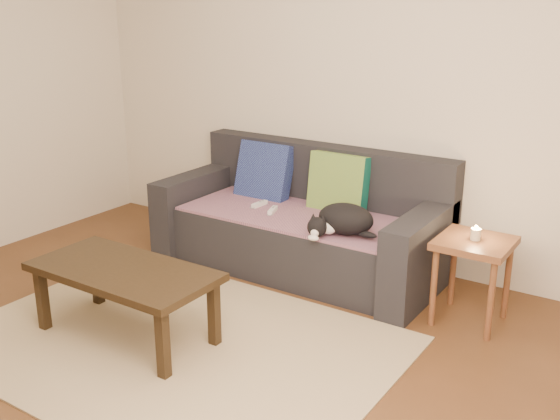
% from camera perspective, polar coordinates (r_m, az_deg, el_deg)
% --- Properties ---
extents(ground, '(4.50, 4.50, 0.00)m').
position_cam_1_polar(ground, '(3.86, -10.77, -12.32)').
color(ground, brown).
rests_on(ground, ground).
extents(back_wall, '(4.50, 0.04, 2.60)m').
position_cam_1_polar(back_wall, '(4.99, 4.68, 10.71)').
color(back_wall, beige).
rests_on(back_wall, ground).
extents(sofa, '(2.10, 0.94, 0.87)m').
position_cam_1_polar(sofa, '(4.86, 1.93, -1.48)').
color(sofa, '#232328').
rests_on(sofa, ground).
extents(throw_blanket, '(1.66, 0.74, 0.02)m').
position_cam_1_polar(throw_blanket, '(4.74, 1.36, -0.41)').
color(throw_blanket, '#4D2B51').
rests_on(throw_blanket, sofa).
extents(cushion_navy, '(0.45, 0.24, 0.46)m').
position_cam_1_polar(cushion_navy, '(5.14, -1.38, 3.35)').
color(cushion_navy, '#101147').
rests_on(cushion_navy, throw_blanket).
extents(cushion_green, '(0.44, 0.17, 0.46)m').
position_cam_1_polar(cushion_green, '(4.80, 5.09, 2.25)').
color(cushion_green, '#0D5348').
rests_on(cushion_green, throw_blanket).
extents(cat, '(0.48, 0.45, 0.20)m').
position_cam_1_polar(cat, '(4.32, 5.53, -0.86)').
color(cat, black).
rests_on(cat, throw_blanket).
extents(wii_remote_a, '(0.05, 0.15, 0.03)m').
position_cam_1_polar(wii_remote_a, '(4.91, -1.80, 0.52)').
color(wii_remote_a, white).
rests_on(wii_remote_a, throw_blanket).
extents(wii_remote_b, '(0.08, 0.15, 0.03)m').
position_cam_1_polar(wii_remote_b, '(4.76, -0.64, -0.02)').
color(wii_remote_b, white).
rests_on(wii_remote_b, throw_blanket).
extents(side_table, '(0.43, 0.43, 0.54)m').
position_cam_1_polar(side_table, '(4.14, 16.51, -3.73)').
color(side_table, brown).
rests_on(side_table, ground).
extents(candle, '(0.06, 0.06, 0.09)m').
position_cam_1_polar(candle, '(4.09, 16.67, -2.01)').
color(candle, beige).
rests_on(candle, side_table).
extents(rug, '(2.50, 1.80, 0.01)m').
position_cam_1_polar(rug, '(3.95, -9.24, -11.38)').
color(rug, tan).
rests_on(rug, ground).
extents(coffee_table, '(1.11, 0.56, 0.45)m').
position_cam_1_polar(coffee_table, '(3.91, -13.44, -5.69)').
color(coffee_table, black).
rests_on(coffee_table, rug).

